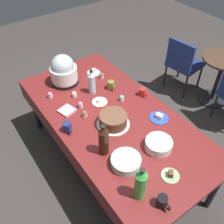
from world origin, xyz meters
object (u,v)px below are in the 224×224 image
object	(u,v)px
potluck_table	(112,120)
cupcake_lemon	(122,98)
ceramic_snack_bowl	(159,144)
coffee_mug_black	(162,202)
cupcake_cocoa	(84,114)
round_cafe_table	(221,72)
soda_bottle_cola	(104,140)
cupcake_berry	(102,76)
maroon_chair_left	(183,62)
coffee_mug_red	(143,92)
dessert_plate_cobalt	(159,117)
cupcake_rose	(74,94)
soda_bottle_water	(92,82)
frosted_layer_cake	(113,120)
dessert_plate_cream	(100,102)
dessert_plate_white	(94,72)
slow_cooker	(63,71)
dessert_plate_sage	(170,175)
coffee_mug_olive	(111,85)
cupcake_mint	(80,105)
glass_salad_bowl	(126,162)
coffee_mug_navy	(67,127)
soda_bottle_lime_soda	(140,184)
cupcake_vanilla	(50,95)

from	to	relation	value
potluck_table	cupcake_lemon	bearing A→B (deg)	120.88
ceramic_snack_bowl	coffee_mug_black	distance (m)	0.53
cupcake_cocoa	round_cafe_table	xyz separation A→B (m)	(0.10, 2.12, -0.28)
soda_bottle_cola	cupcake_berry	bearing A→B (deg)	147.35
maroon_chair_left	coffee_mug_red	bearing A→B (deg)	-68.93
maroon_chair_left	dessert_plate_cobalt	bearing A→B (deg)	-57.55
cupcake_berry	round_cafe_table	xyz separation A→B (m)	(0.54, 1.62, -0.28)
coffee_mug_red	cupcake_rose	bearing A→B (deg)	-123.35
cupcake_cocoa	cupcake_berry	bearing A→B (deg)	131.68
soda_bottle_water	frosted_layer_cake	bearing A→B (deg)	-10.80
dessert_plate_cream	soda_bottle_water	distance (m)	0.23
potluck_table	dessert_plate_white	world-z (taller)	dessert_plate_white
cupcake_rose	coffee_mug_red	bearing A→B (deg)	56.65
frosted_layer_cake	cupcake_rose	size ratio (longest dim) A/B	4.69
cupcake_lemon	soda_bottle_water	distance (m)	0.36
cupcake_cocoa	maroon_chair_left	size ratio (longest dim) A/B	0.08
ceramic_snack_bowl	cupcake_berry	world-z (taller)	ceramic_snack_bowl
cupcake_rose	soda_bottle_water	xyz separation A→B (m)	(0.05, 0.20, 0.10)
soda_bottle_cola	maroon_chair_left	distance (m)	2.20
slow_cooker	dessert_plate_cream	bearing A→B (deg)	14.00
dessert_plate_white	frosted_layer_cake	bearing A→B (deg)	-20.33
dessert_plate_sage	coffee_mug_olive	xyz separation A→B (m)	(-1.19, 0.27, 0.03)
cupcake_lemon	cupcake_mint	bearing A→B (deg)	-111.40
glass_salad_bowl	cupcake_mint	bearing A→B (deg)	176.36
round_cafe_table	dessert_plate_white	bearing A→B (deg)	-112.64
cupcake_mint	coffee_mug_navy	xyz separation A→B (m)	(0.22, -0.26, 0.02)
coffee_mug_olive	coffee_mug_red	distance (m)	0.36
potluck_table	ceramic_snack_bowl	size ratio (longest dim) A/B	9.31
potluck_table	coffee_mug_navy	size ratio (longest dim) A/B	17.95
slow_cooker	cupcake_mint	xyz separation A→B (m)	(0.48, -0.07, -0.13)
dessert_plate_white	cupcake_berry	world-z (taller)	cupcake_berry
dessert_plate_sage	cupcake_lemon	world-z (taller)	cupcake_lemon
coffee_mug_navy	maroon_chair_left	distance (m)	2.19
cupcake_rose	coffee_mug_navy	size ratio (longest dim) A/B	0.55
dessert_plate_sage	cupcake_lemon	distance (m)	0.99
dessert_plate_cream	soda_bottle_lime_soda	bearing A→B (deg)	-18.11
cupcake_rose	cupcake_mint	bearing A→B (deg)	-9.71
soda_bottle_water	maroon_chair_left	distance (m)	1.68
cupcake_berry	maroon_chair_left	world-z (taller)	maroon_chair_left
coffee_mug_olive	coffee_mug_black	xyz separation A→B (m)	(1.32, -0.49, 0.00)
ceramic_snack_bowl	cupcake_mint	xyz separation A→B (m)	(-0.85, -0.29, -0.01)
ceramic_snack_bowl	maroon_chair_left	distance (m)	1.94
ceramic_snack_bowl	cupcake_rose	world-z (taller)	ceramic_snack_bowl
glass_salad_bowl	coffee_mug_black	size ratio (longest dim) A/B	2.05
coffee_mug_red	round_cafe_table	size ratio (longest dim) A/B	0.15
cupcake_mint	dessert_plate_cobalt	bearing A→B (deg)	42.97
cupcake_berry	cupcake_vanilla	bearing A→B (deg)	-92.02
ceramic_snack_bowl	round_cafe_table	xyz separation A→B (m)	(-0.61, 1.80, -0.29)
dessert_plate_white	soda_bottle_water	size ratio (longest dim) A/B	0.54
cupcake_mint	coffee_mug_black	world-z (taller)	coffee_mug_black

